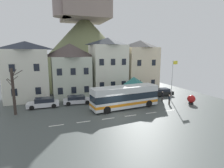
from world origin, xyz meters
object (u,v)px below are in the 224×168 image
at_px(pedestrian_01, 162,95).
at_px(public_bench, 137,94).
at_px(townhouse_02, 108,66).
at_px(hilltop_castle, 85,47).
at_px(bare_tree_00, 13,91).
at_px(pedestrian_03, 145,96).
at_px(transit_bus, 125,97).
at_px(parked_car_00, 44,103).
at_px(harbour_buoy, 191,99).
at_px(townhouse_03, 140,66).
at_px(parked_car_01, 77,100).
at_px(pedestrian_02, 139,97).
at_px(townhouse_00, 27,71).
at_px(flagpole, 173,77).
at_px(pedestrian_00, 169,99).
at_px(townhouse_01, 71,70).
at_px(bus_shelter, 134,82).
at_px(parked_car_02, 160,92).

xyz_separation_m(pedestrian_01, public_bench, (-2.20, 4.55, -0.52)).
height_order(townhouse_02, hilltop_castle, hilltop_castle).
bearing_deg(bare_tree_00, pedestrian_03, -0.25).
bearing_deg(hilltop_castle, transit_bus, -89.71).
xyz_separation_m(hilltop_castle, transit_bus, (0.14, -26.47, -7.80)).
xyz_separation_m(parked_car_00, harbour_buoy, (21.34, -6.15, 0.13)).
bearing_deg(pedestrian_03, townhouse_03, 67.69).
bearing_deg(parked_car_01, pedestrian_02, -7.73).
distance_m(townhouse_00, pedestrian_01, 22.67).
bearing_deg(pedestrian_01, townhouse_03, 87.79).
xyz_separation_m(transit_bus, flagpole, (9.01, 1.14, 2.26)).
height_order(transit_bus, pedestrian_00, transit_bus).
height_order(hilltop_castle, pedestrian_00, hilltop_castle).
distance_m(townhouse_01, pedestrian_02, 13.09).
height_order(townhouse_01, flagpole, townhouse_01).
height_order(bus_shelter, flagpole, flagpole).
height_order(transit_bus, pedestrian_02, transit_bus).
bearing_deg(public_bench, parked_car_01, -174.52).
bearing_deg(pedestrian_02, townhouse_01, 141.86).
distance_m(hilltop_castle, flagpole, 27.49).
distance_m(parked_car_00, parked_car_02, 20.18).
bearing_deg(bare_tree_00, pedestrian_00, -7.89).
bearing_deg(parked_car_02, townhouse_03, -63.33).
bearing_deg(flagpole, townhouse_00, 158.69).
bearing_deg(bus_shelter, townhouse_00, 158.53).
height_order(parked_car_02, public_bench, parked_car_02).
bearing_deg(harbour_buoy, parked_car_00, 163.92).
xyz_separation_m(townhouse_03, parked_car_00, (-18.47, -5.08, -4.45)).
xyz_separation_m(pedestrian_02, pedestrian_03, (0.92, -0.14, 0.06)).
distance_m(townhouse_03, flagpole, 8.49).
bearing_deg(hilltop_castle, parked_car_00, -116.10).
bearing_deg(harbour_buoy, bare_tree_00, 170.70).
bearing_deg(bus_shelter, pedestrian_01, -30.02).
bearing_deg(parked_car_00, pedestrian_02, 173.08).
height_order(townhouse_03, bus_shelter, townhouse_03).
distance_m(townhouse_00, public_bench, 19.32).
distance_m(parked_car_01, pedestrian_00, 14.25).
distance_m(harbour_buoy, bare_tree_00, 25.15).
distance_m(transit_bus, bare_tree_00, 14.60).
height_order(townhouse_01, bare_tree_00, townhouse_01).
height_order(townhouse_01, public_bench, townhouse_01).
relative_size(transit_bus, bus_shelter, 2.55).
relative_size(townhouse_00, parked_car_01, 2.19).
xyz_separation_m(parked_car_02, pedestrian_03, (-4.70, -2.33, 0.21)).
bearing_deg(bus_shelter, harbour_buoy, -35.76).
height_order(townhouse_02, parked_car_02, townhouse_02).
distance_m(townhouse_00, pedestrian_00, 23.42).
bearing_deg(transit_bus, townhouse_00, 138.03).
bearing_deg(townhouse_01, bare_tree_00, -136.27).
xyz_separation_m(townhouse_01, townhouse_02, (6.97, -0.41, 0.58)).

